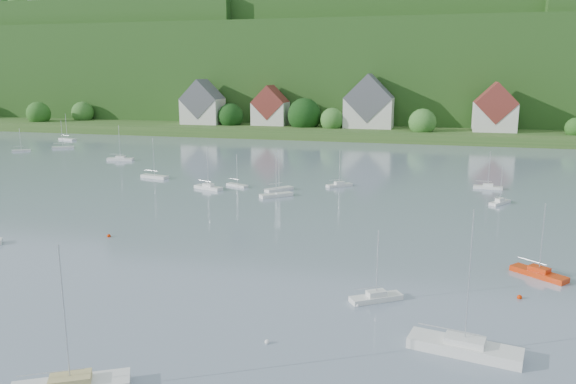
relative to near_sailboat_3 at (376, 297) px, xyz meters
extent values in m
cube|color=#315821|center=(-22.62, 153.05, 1.10)|extent=(600.00, 60.00, 3.00)
cube|color=#173E13|center=(-22.62, 228.05, 19.60)|extent=(620.00, 160.00, 40.00)
cube|color=#173E13|center=(-172.62, 213.05, 23.60)|extent=(200.00, 120.00, 52.00)
cube|color=#173E13|center=(-12.62, 223.05, 27.60)|extent=(240.00, 130.00, 60.00)
sphere|color=#2A5F23|center=(-130.70, 144.53, 5.39)|extent=(8.61, 8.61, 8.61)
sphere|color=#225118|center=(-142.38, 133.52, 5.53)|extent=(9.03, 9.03, 9.03)
sphere|color=#2A5F23|center=(-29.41, 136.93, 5.26)|extent=(8.19, 8.19, 8.19)
sphere|color=#2A5F23|center=(-74.58, 139.12, 4.71)|extent=(6.49, 6.49, 6.49)
sphere|color=#2A5F23|center=(24.23, 145.13, 6.55)|extent=(12.16, 12.16, 12.16)
sphere|color=#2A5F23|center=(0.37, 132.98, 5.43)|extent=(8.73, 8.73, 8.73)
sphere|color=black|center=(-66.49, 138.91, 5.62)|extent=(9.32, 9.32, 9.32)
sphere|color=#225118|center=(45.22, 134.74, 4.62)|extent=(6.24, 6.24, 6.24)
sphere|color=black|center=(-39.62, 139.41, 6.47)|extent=(11.92, 11.92, 11.92)
sphere|color=#2A5F23|center=(-142.33, 181.59, 51.44)|extent=(10.52, 10.52, 10.52)
sphere|color=#225118|center=(-106.89, 216.19, 51.40)|extent=(10.29, 10.29, 10.29)
sphere|color=black|center=(-212.98, 211.07, 51.40)|extent=(10.31, 10.31, 10.31)
sphere|color=black|center=(-197.81, 186.40, 51.02)|extent=(8.14, 8.14, 8.14)
sphere|color=#2A5F23|center=(-200.19, 215.64, 50.85)|extent=(7.15, 7.15, 7.15)
sphere|color=black|center=(-90.78, 204.44, 50.85)|extent=(7.18, 7.18, 7.18)
sphere|color=#2A5F23|center=(-180.59, 174.74, 51.15)|extent=(8.89, 8.89, 8.89)
sphere|color=black|center=(-215.93, 207.00, 51.34)|extent=(9.97, 9.97, 9.97)
sphere|color=#225118|center=(56.05, 208.87, 47.31)|extent=(9.78, 9.78, 9.78)
sphere|color=#225118|center=(-62.59, 215.19, 41.70)|extent=(12.01, 12.01, 12.01)
sphere|color=black|center=(-26.32, 225.26, 42.35)|extent=(15.72, 15.72, 15.72)
sphere|color=#225118|center=(-11.73, 220.97, 41.44)|extent=(10.54, 10.54, 10.54)
sphere|color=#225118|center=(-215.92, 251.67, 41.03)|extent=(8.18, 8.18, 8.18)
sphere|color=black|center=(-198.53, 242.64, 41.12)|extent=(8.74, 8.74, 8.74)
sphere|color=black|center=(-214.38, 221.56, 42.29)|extent=(15.38, 15.38, 15.38)
cube|color=beige|center=(-77.62, 140.05, 7.10)|extent=(14.00, 10.00, 9.00)
cube|color=#505157|center=(-77.62, 140.05, 11.60)|extent=(14.00, 10.40, 14.00)
cube|color=beige|center=(-52.62, 142.05, 6.60)|extent=(12.00, 9.00, 8.00)
cube|color=maroon|center=(-52.62, 142.05, 10.60)|extent=(12.00, 9.36, 12.00)
cube|color=beige|center=(-17.62, 141.05, 7.60)|extent=(16.00, 11.00, 10.00)
cube|color=#505157|center=(-17.62, 141.05, 12.60)|extent=(16.00, 11.44, 16.00)
cube|color=beige|center=(22.38, 139.05, 7.10)|extent=(13.00, 10.00, 9.00)
cube|color=maroon|center=(22.38, 139.05, 11.60)|extent=(13.00, 10.40, 13.00)
cube|color=tan|center=(-18.50, -21.22, 0.63)|extent=(3.14, 2.66, 0.50)
cylinder|color=silver|center=(-18.50, -21.22, 5.26)|extent=(0.10, 0.10, 9.77)
cylinder|color=silver|center=(-19.53, -21.79, 1.28)|extent=(3.80, 2.14, 0.08)
cube|color=silver|center=(0.00, 0.00, -0.15)|extent=(5.11, 4.04, 0.52)
cube|color=silver|center=(0.00, 0.00, 0.36)|extent=(2.07, 1.84, 0.50)
cylinder|color=silver|center=(0.00, 0.00, 3.34)|extent=(0.10, 0.10, 6.46)
cylinder|color=silver|center=(-0.65, -0.42, 1.01)|extent=(2.42, 1.63, 0.08)
cube|color=silver|center=(7.73, -8.61, 0.02)|extent=(8.87, 4.05, 0.86)
cube|color=silver|center=(7.73, -8.61, 0.70)|extent=(3.27, 2.24, 0.50)
cylinder|color=silver|center=(7.73, -8.61, 5.81)|extent=(0.10, 0.10, 10.71)
cylinder|color=silver|center=(6.47, -8.36, 1.35)|extent=(4.63, 1.01, 0.08)
cube|color=red|center=(16.18, 11.02, -0.11)|extent=(5.67, 5.06, 0.60)
cube|color=red|center=(16.18, 11.02, 0.44)|extent=(2.36, 2.22, 0.50)
cylinder|color=silver|center=(16.18, 11.02, 3.92)|extent=(0.10, 0.10, 7.45)
cylinder|color=silver|center=(15.49, 11.58, 1.09)|extent=(2.59, 2.14, 0.08)
sphere|color=white|center=(-7.61, -10.97, -0.40)|extent=(0.42, 0.42, 0.42)
sphere|color=red|center=(13.38, 4.07, -0.40)|extent=(0.49, 0.49, 0.49)
sphere|color=red|center=(-36.69, 12.42, -0.40)|extent=(0.50, 0.50, 0.50)
sphere|color=white|center=(-1.56, -1.79, -0.40)|extent=(0.40, 0.40, 0.40)
cube|color=silver|center=(-21.88, 41.77, -0.11)|extent=(5.55, 5.17, 0.59)
cylinder|color=silver|center=(-21.88, 41.77, 3.90)|extent=(0.10, 0.10, 7.42)
cylinder|color=silver|center=(-22.55, 41.19, 1.09)|extent=(2.50, 2.22, 0.08)
cube|color=silver|center=(-70.63, 71.84, -0.08)|extent=(6.65, 2.74, 0.65)
cube|color=silver|center=(-70.63, 71.84, 0.49)|extent=(2.42, 1.59, 0.50)
cylinder|color=silver|center=(-70.63, 71.84, 4.27)|extent=(0.10, 0.10, 8.06)
cylinder|color=silver|center=(-71.59, 71.69, 1.14)|extent=(3.52, 0.61, 0.08)
cube|color=silver|center=(-105.95, 79.44, -0.17)|extent=(4.47, 4.07, 0.47)
cylinder|color=silver|center=(-105.95, 79.44, 3.03)|extent=(0.10, 0.10, 5.92)
cylinder|color=silver|center=(-106.49, 78.98, 0.97)|extent=(2.04, 1.74, 0.08)
cube|color=silver|center=(15.60, 45.98, -0.17)|extent=(3.79, 4.58, 0.47)
cube|color=silver|center=(15.60, 45.98, 0.31)|extent=(1.70, 1.87, 0.50)
cylinder|color=silver|center=(15.60, 45.98, 3.00)|extent=(0.10, 0.10, 5.86)
cylinder|color=silver|center=(15.19, 45.41, 0.96)|extent=(1.56, 2.15, 0.08)
cube|color=silver|center=(-31.60, 48.58, -0.17)|extent=(4.77, 3.09, 0.46)
cylinder|color=silver|center=(-31.60, 48.58, 2.96)|extent=(0.10, 0.10, 5.81)
cylinder|color=silver|center=(-32.24, 48.87, 0.96)|extent=(2.37, 1.12, 0.08)
cube|color=silver|center=(-22.77, 46.83, -0.13)|extent=(4.73, 5.32, 0.56)
cylinder|color=silver|center=(-22.77, 46.83, 3.64)|extent=(0.10, 0.10, 6.98)
cylinder|color=silver|center=(-23.30, 46.18, 1.05)|extent=(2.00, 2.44, 0.08)
cube|color=silver|center=(-12.65, 53.37, -0.15)|extent=(4.88, 4.35, 0.51)
cube|color=silver|center=(-12.65, 53.37, 0.36)|extent=(2.03, 1.91, 0.50)
cylinder|color=silver|center=(-12.65, 53.37, 3.31)|extent=(0.10, 0.10, 6.41)
cylinder|color=silver|center=(-13.24, 52.89, 1.01)|extent=(2.24, 1.84, 0.08)
cube|color=silver|center=(-98.58, 87.58, -0.11)|extent=(5.81, 4.74, 0.59)
cylinder|color=silver|center=(-98.58, 87.58, 3.89)|extent=(0.10, 0.10, 7.40)
cylinder|color=silver|center=(-99.31, 87.07, 1.09)|extent=(2.72, 1.93, 0.08)
cube|color=silver|center=(-51.13, 52.51, -0.10)|extent=(6.34, 2.98, 0.61)
cylinder|color=silver|center=(-51.13, 52.51, 4.03)|extent=(0.10, 0.10, 7.64)
cylinder|color=silver|center=(-52.03, 52.70, 1.11)|extent=(3.30, 0.80, 0.08)
cube|color=silver|center=(-35.98, 44.83, -0.11)|extent=(6.07, 3.48, 0.59)
cube|color=silver|center=(-35.98, 44.83, 0.43)|extent=(2.31, 1.76, 0.50)
cylinder|color=silver|center=(-35.98, 44.83, 3.84)|extent=(0.10, 0.10, 7.32)
cylinder|color=silver|center=(-36.80, 45.12, 1.08)|extent=(3.07, 1.14, 0.08)
cube|color=silver|center=(14.67, 58.51, -0.15)|extent=(5.29, 1.89, 0.52)
cube|color=silver|center=(14.67, 58.51, 0.36)|extent=(1.89, 1.17, 0.50)
cylinder|color=silver|center=(14.67, 58.51, 3.36)|extent=(0.10, 0.10, 6.48)
cylinder|color=silver|center=(13.90, 58.57, 1.01)|extent=(2.85, 0.32, 0.08)
cube|color=silver|center=(-109.92, 105.28, -0.09)|extent=(6.56, 3.25, 0.63)
cylinder|color=silver|center=(-109.92, 105.28, 4.18)|extent=(0.10, 0.10, 7.90)
cylinder|color=silver|center=(-110.84, 105.51, 1.13)|extent=(3.39, 0.92, 0.08)
camera|label=1|loc=(4.70, -51.07, 21.07)|focal=35.11mm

